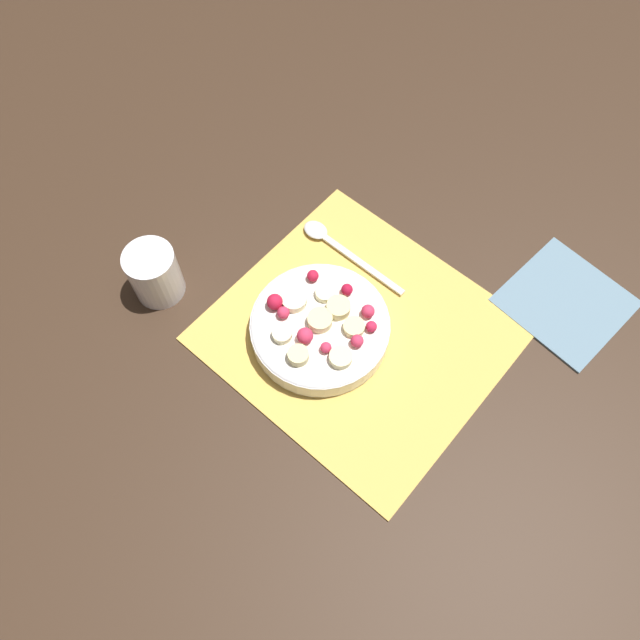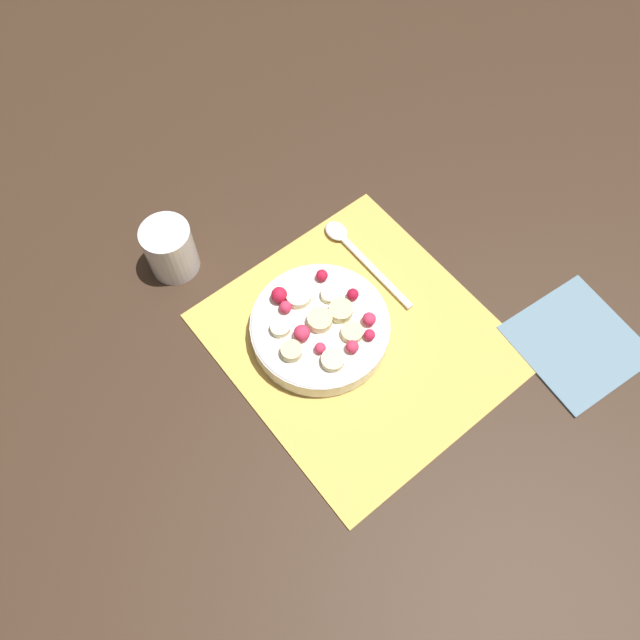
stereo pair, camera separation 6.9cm
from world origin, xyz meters
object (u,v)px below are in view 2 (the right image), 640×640
Objects in this scene: napkin at (577,342)px; spoon at (351,246)px; fruit_bowl at (320,326)px; drinking_glass at (170,249)px.

spoon is at bearing 24.63° from napkin.
spoon is 0.34m from napkin.
drinking_glass is at bearing 22.94° from fruit_bowl.
drinking_glass is 0.58m from napkin.
spoon is 0.26m from drinking_glass.
napkin is (-0.31, -0.14, -0.01)m from spoon.
spoon is at bearing -122.53° from drinking_glass.
drinking_glass is 0.49× the size of napkin.
napkin is (-0.23, -0.27, -0.02)m from fruit_bowl.
spoon is 2.23× the size of drinking_glass.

